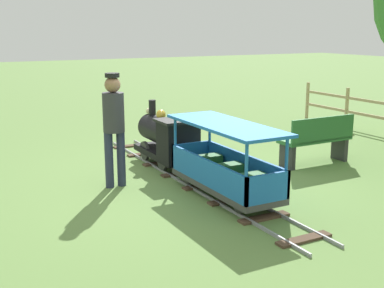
{
  "coord_description": "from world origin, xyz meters",
  "views": [
    {
      "loc": [
        -3.44,
        -6.23,
        2.21
      ],
      "look_at": [
        0.0,
        0.13,
        0.55
      ],
      "focal_mm": 47.05,
      "sensor_mm": 36.0,
      "label": 1
    }
  ],
  "objects_px": {
    "passenger_car": "(225,167)",
    "park_bench": "(317,140)",
    "conductor_person": "(114,121)",
    "locomotive": "(167,138)"
  },
  "relations": [
    {
      "from": "passenger_car",
      "to": "park_bench",
      "type": "bearing_deg",
      "value": 17.64
    },
    {
      "from": "passenger_car",
      "to": "park_bench",
      "type": "height_order",
      "value": "passenger_car"
    },
    {
      "from": "passenger_car",
      "to": "conductor_person",
      "type": "xyz_separation_m",
      "value": [
        -1.11,
        1.16,
        0.53
      ]
    },
    {
      "from": "passenger_car",
      "to": "conductor_person",
      "type": "bearing_deg",
      "value": 133.72
    },
    {
      "from": "locomotive",
      "to": "passenger_car",
      "type": "bearing_deg",
      "value": -90.0
    },
    {
      "from": "conductor_person",
      "to": "park_bench",
      "type": "xyz_separation_m",
      "value": [
        3.35,
        -0.45,
        -0.54
      ]
    },
    {
      "from": "locomotive",
      "to": "conductor_person",
      "type": "xyz_separation_m",
      "value": [
        -1.11,
        -0.61,
        0.47
      ]
    },
    {
      "from": "locomotive",
      "to": "conductor_person",
      "type": "relative_size",
      "value": 0.89
    },
    {
      "from": "locomotive",
      "to": "passenger_car",
      "type": "height_order",
      "value": "locomotive"
    },
    {
      "from": "passenger_car",
      "to": "conductor_person",
      "type": "distance_m",
      "value": 1.7
    }
  ]
}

